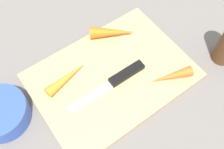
{
  "coord_description": "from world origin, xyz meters",
  "views": [
    {
      "loc": [
        -0.17,
        -0.24,
        0.52
      ],
      "look_at": [
        0.0,
        0.0,
        0.01
      ],
      "focal_mm": 40.55,
      "sensor_mm": 36.0,
      "label": 1
    }
  ],
  "objects_px": {
    "knife": "(122,76)",
    "cutting_board": "(112,76)",
    "carrot_medium": "(67,78)",
    "carrot_longest": "(113,32)",
    "carrot_shortest": "(171,76)",
    "small_bowl": "(1,113)"
  },
  "relations": [
    {
      "from": "knife",
      "to": "small_bowl",
      "type": "bearing_deg",
      "value": -15.62
    },
    {
      "from": "knife",
      "to": "carrot_shortest",
      "type": "xyz_separation_m",
      "value": [
        0.09,
        -0.07,
        0.01
      ]
    },
    {
      "from": "carrot_medium",
      "to": "carrot_shortest",
      "type": "relative_size",
      "value": 1.12
    },
    {
      "from": "cutting_board",
      "to": "carrot_longest",
      "type": "bearing_deg",
      "value": 52.85
    },
    {
      "from": "carrot_medium",
      "to": "carrot_longest",
      "type": "bearing_deg",
      "value": 5.67
    },
    {
      "from": "knife",
      "to": "carrot_medium",
      "type": "distance_m",
      "value": 0.13
    },
    {
      "from": "carrot_longest",
      "to": "carrot_medium",
      "type": "bearing_deg",
      "value": -130.51
    },
    {
      "from": "carrot_medium",
      "to": "small_bowl",
      "type": "height_order",
      "value": "small_bowl"
    },
    {
      "from": "carrot_shortest",
      "to": "carrot_longest",
      "type": "bearing_deg",
      "value": -59.73
    },
    {
      "from": "cutting_board",
      "to": "small_bowl",
      "type": "height_order",
      "value": "small_bowl"
    },
    {
      "from": "carrot_longest",
      "to": "carrot_shortest",
      "type": "distance_m",
      "value": 0.18
    },
    {
      "from": "cutting_board",
      "to": "knife",
      "type": "xyz_separation_m",
      "value": [
        0.01,
        -0.02,
        0.01
      ]
    },
    {
      "from": "knife",
      "to": "cutting_board",
      "type": "bearing_deg",
      "value": -55.37
    },
    {
      "from": "carrot_shortest",
      "to": "small_bowl",
      "type": "height_order",
      "value": "small_bowl"
    },
    {
      "from": "carrot_medium",
      "to": "knife",
      "type": "bearing_deg",
      "value": -41.61
    },
    {
      "from": "knife",
      "to": "carrot_medium",
      "type": "relative_size",
      "value": 1.83
    },
    {
      "from": "small_bowl",
      "to": "carrot_shortest",
      "type": "bearing_deg",
      "value": -22.31
    },
    {
      "from": "carrot_longest",
      "to": "cutting_board",
      "type": "bearing_deg",
      "value": -92.38
    },
    {
      "from": "cutting_board",
      "to": "knife",
      "type": "height_order",
      "value": "knife"
    },
    {
      "from": "cutting_board",
      "to": "small_bowl",
      "type": "bearing_deg",
      "value": 167.3
    },
    {
      "from": "knife",
      "to": "carrot_longest",
      "type": "bearing_deg",
      "value": -115.62
    },
    {
      "from": "carrot_medium",
      "to": "cutting_board",
      "type": "bearing_deg",
      "value": -36.23
    }
  ]
}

